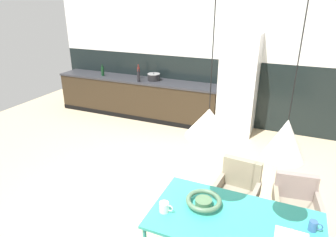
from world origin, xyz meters
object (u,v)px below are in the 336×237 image
Objects in this scene: cooking_pot at (154,77)px; pendant_lamp_over_table_far at (285,139)px; dining_table at (235,223)px; bottle_spice_small at (139,76)px; mug_glass_clear at (313,226)px; refrigerator_column at (238,85)px; armchair_by_stool at (238,186)px; armchair_far_side at (296,200)px; fruit_bowl at (204,201)px; mug_dark_espresso at (164,207)px; pendant_lamp_over_table_near at (209,122)px; bottle_vinegar_dark at (139,72)px; bottle_wine_green at (103,71)px.

pendant_lamp_over_table_far is at bearing -51.68° from cooking_pot.
bottle_spice_small is (-2.82, 3.37, 0.33)m from dining_table.
refrigerator_column is at bearing 110.96° from mug_glass_clear.
armchair_by_stool is 2.97× the size of bottle_spice_small.
cooking_pot reaches higher than armchair_far_side.
armchair_far_side is 2.66× the size of cooking_pot.
refrigerator_column is at bearing -0.92° from cooking_pot.
dining_table is 4.40m from bottle_spice_small.
fruit_bowl is (-0.32, 0.08, 0.10)m from dining_table.
pendant_lamp_over_table_far is at bearing 7.90° from mug_dark_espresso.
mug_dark_espresso is at bearing -89.32° from refrigerator_column.
bottle_spice_small is 4.65m from pendant_lamp_over_table_far.
refrigerator_column reaches higher than armchair_by_stool.
mug_glass_clear is at bearing 12.43° from mug_dark_espresso.
pendant_lamp_over_table_near is at bearing 31.70° from mug_dark_espresso.
pendant_lamp_over_table_near is at bearing -84.02° from refrigerator_column.
fruit_bowl is at bearing 170.92° from pendant_lamp_over_table_far.
refrigerator_column is 3.70m from mug_glass_clear.
fruit_bowl is (-0.85, -0.79, 0.29)m from armchair_far_side.
bottle_vinegar_dark is (-2.96, 3.64, 0.34)m from dining_table.
armchair_far_side is at bearing 44.53° from pendant_lamp_over_table_near.
armchair_by_stool is 0.64× the size of pendant_lamp_over_table_near.
pendant_lamp_over_table_far reaches higher than cooking_pot.
bottle_wine_green reaches higher than mug_glass_clear.
pendant_lamp_over_table_near is (0.33, 0.20, 0.84)m from mug_dark_espresso.
bottle_wine_green reaches higher than armchair_by_stool.
mug_dark_espresso reaches higher than fruit_bowl.
refrigerator_column is 3.66m from dining_table.
mug_dark_espresso is at bearing 67.35° from armchair_by_stool.
fruit_bowl is 1.23× the size of cooking_pot.
bottle_spice_small is at bearing 132.64° from pendant_lamp_over_table_far.
armchair_far_side is (0.64, 0.04, -0.03)m from armchair_by_stool.
pendant_lamp_over_table_near is (-0.84, -0.82, 1.13)m from armchair_far_side.
mug_glass_clear is 0.42× the size of bottle_spice_small.
bottle_vinegar_dark is (-2.29, 0.07, 0.02)m from refrigerator_column.
armchair_far_side is at bearing -65.98° from refrigerator_column.
bottle_spice_small is at bearing -8.60° from bottle_wine_green.
armchair_by_stool is at bearing -4.78° from armchair_far_side.
dining_table is at bearing -42.36° from bottle_wine_green.
mug_glass_clear is at bearing 142.12° from armchair_by_stool.
cooking_pot is 0.35m from bottle_spice_small.
armchair_by_stool is at bearing 136.96° from mug_glass_clear.
armchair_far_side is 0.58× the size of pendant_lamp_over_table_near.
bottle_vinegar_dark reaches higher than mug_dark_espresso.
armchair_by_stool is 1.15m from mug_dark_espresso.
refrigerator_column is at bearing 0.91° from bottle_wine_green.
dining_table is at bearing -54.63° from cooking_pot.
bottle_spice_small is at bearing 121.78° from mug_dark_espresso.
bottle_wine_green is (-3.55, 3.45, 0.22)m from fruit_bowl.
fruit_bowl is at bearing -52.85° from bottle_spice_small.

